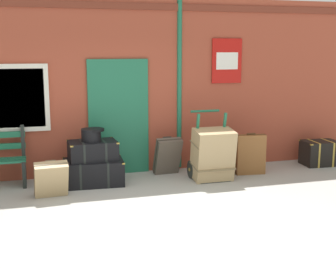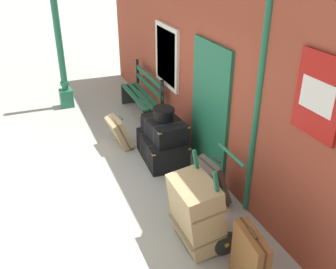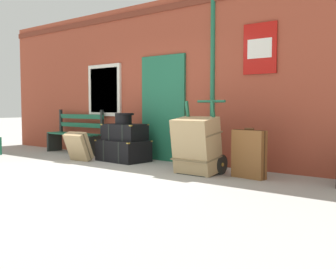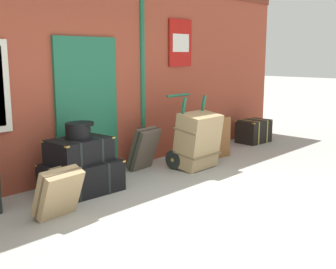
{
  "view_description": "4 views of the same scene",
  "coord_description": "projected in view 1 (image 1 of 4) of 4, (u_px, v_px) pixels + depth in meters",
  "views": [
    {
      "loc": [
        -1.38,
        -5.82,
        2.28
      ],
      "look_at": [
        0.76,
        1.68,
        0.83
      ],
      "focal_mm": 49.38,
      "sensor_mm": 36.0,
      "label": 1
    },
    {
      "loc": [
        4.71,
        -0.19,
        3.38
      ],
      "look_at": [
        0.2,
        1.67,
        0.86
      ],
      "focal_mm": 40.22,
      "sensor_mm": 36.0,
      "label": 2
    },
    {
      "loc": [
        5.35,
        -3.87,
        1.1
      ],
      "look_at": [
        0.87,
        1.58,
        0.61
      ],
      "focal_mm": 43.99,
      "sensor_mm": 36.0,
      "label": 3
    },
    {
      "loc": [
        -3.75,
        -2.74,
        1.84
      ],
      "look_at": [
        1.25,
        1.9,
        0.55
      ],
      "focal_mm": 45.26,
      "sensor_mm": 36.0,
      "label": 4
    }
  ],
  "objects": [
    {
      "name": "brick_facade",
      "position": [
        114.0,
        86.0,
        8.45
      ],
      "size": [
        10.4,
        0.35,
        3.2
      ],
      "color": "#9E422D",
      "rests_on": "ground"
    },
    {
      "name": "suitcase_slate",
      "position": [
        168.0,
        156.0,
        8.42
      ],
      "size": [
        0.49,
        0.43,
        0.71
      ],
      "color": "#51473D",
      "rests_on": "ground"
    },
    {
      "name": "suitcase_oxblood",
      "position": [
        51.0,
        179.0,
        7.13
      ],
      "size": [
        0.53,
        0.42,
        0.59
      ],
      "color": "tan",
      "rests_on": "ground"
    },
    {
      "name": "porters_trolley",
      "position": [
        209.0,
        163.0,
        8.23
      ],
      "size": [
        0.71,
        0.6,
        1.2
      ],
      "color": "black",
      "rests_on": "ground"
    },
    {
      "name": "round_hatbox",
      "position": [
        92.0,
        134.0,
        7.76
      ],
      "size": [
        0.39,
        0.35,
        0.22
      ],
      "color": "black",
      "rests_on": "steamer_trunk_middle"
    },
    {
      "name": "ground_plane",
      "position": [
        148.0,
        219.0,
        6.29
      ],
      "size": [
        60.0,
        60.0,
        0.0
      ],
      "primitive_type": "plane",
      "color": "#A3A099"
    },
    {
      "name": "steamer_trunk_base",
      "position": [
        93.0,
        172.0,
        7.86
      ],
      "size": [
        1.04,
        0.7,
        0.43
      ],
      "color": "black",
      "rests_on": "ground"
    },
    {
      "name": "steamer_trunk_middle",
      "position": [
        93.0,
        150.0,
        7.83
      ],
      "size": [
        0.84,
        0.59,
        0.33
      ],
      "color": "black",
      "rests_on": "steamer_trunk_base"
    },
    {
      "name": "large_brown_trunk",
      "position": [
        213.0,
        155.0,
        8.03
      ],
      "size": [
        0.7,
        0.55,
        0.93
      ],
      "color": "tan",
      "rests_on": "ground"
    },
    {
      "name": "corner_trunk",
      "position": [
        320.0,
        153.0,
        9.17
      ],
      "size": [
        0.72,
        0.53,
        0.49
      ],
      "color": "black",
      "rests_on": "ground"
    },
    {
      "name": "suitcase_olive",
      "position": [
        250.0,
        154.0,
        8.48
      ],
      "size": [
        0.56,
        0.22,
        0.77
      ],
      "color": "brown",
      "rests_on": "ground"
    }
  ]
}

